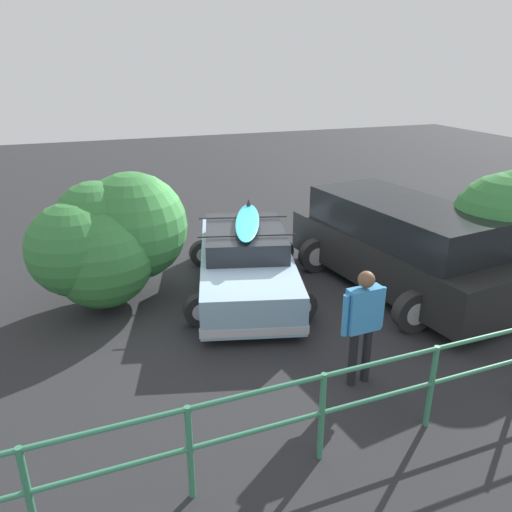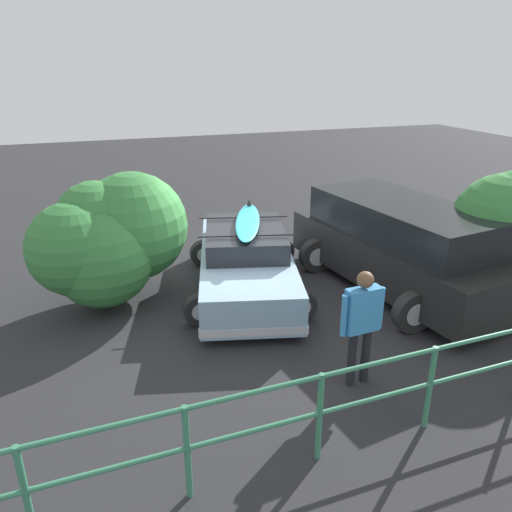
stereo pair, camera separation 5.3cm
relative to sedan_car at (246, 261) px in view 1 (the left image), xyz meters
name	(u,v)px [view 1 (the left image)]	position (x,y,z in m)	size (l,w,h in m)	color
ground_plane	(239,296)	(0.22, 0.24, -0.61)	(44.00, 44.00, 0.02)	#28282B
sedan_car	(246,261)	(0.00, 0.00, 0.00)	(2.97, 4.68, 1.53)	#8CADC6
suv_car	(399,244)	(-2.88, 0.93, 0.32)	(3.04, 5.19, 1.79)	black
person_bystander	(363,318)	(-0.51, 3.49, 0.43)	(0.67, 0.23, 1.72)	black
railing_fence	(259,421)	(1.42, 4.64, 0.15)	(10.63, 0.35, 1.15)	#387F5B
bush_near_left	(107,239)	(2.54, -0.26, 0.69)	(2.90, 2.36, 2.42)	#4C3828
bush_near_right	(502,229)	(-4.36, 1.94, 0.78)	(2.14, 1.91, 2.52)	#4C3828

